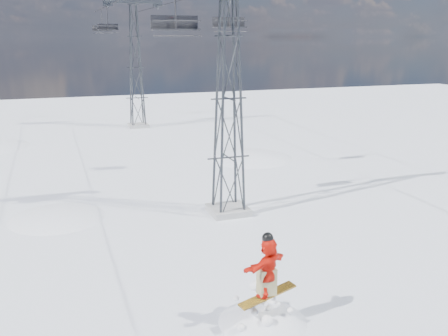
% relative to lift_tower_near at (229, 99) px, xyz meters
% --- Properties ---
extents(ground, '(120.00, 120.00, 0.00)m').
position_rel_lift_tower_near_xyz_m(ground, '(-0.80, -8.00, -5.47)').
color(ground, white).
rests_on(ground, ground).
extents(snow_terrain, '(39.00, 37.00, 22.00)m').
position_rel_lift_tower_near_xyz_m(snow_terrain, '(-5.57, 13.24, -15.06)').
color(snow_terrain, white).
rests_on(snow_terrain, ground).
extents(lift_tower_near, '(5.20, 1.80, 11.43)m').
position_rel_lift_tower_near_xyz_m(lift_tower_near, '(0.00, 0.00, 0.00)').
color(lift_tower_near, '#999999').
rests_on(lift_tower_near, ground).
extents(lift_tower_far, '(5.20, 1.80, 11.43)m').
position_rel_lift_tower_near_xyz_m(lift_tower_far, '(0.00, 25.00, 0.00)').
color(lift_tower_far, '#999999').
rests_on(lift_tower_far, ground).
extents(lift_chair_near, '(2.13, 0.61, 2.64)m').
position_rel_lift_tower_near_xyz_m(lift_chair_near, '(-2.20, 0.81, 3.27)').
color(lift_chair_near, black).
rests_on(lift_chair_near, ground).
extents(lift_chair_mid, '(1.92, 0.55, 2.38)m').
position_rel_lift_tower_near_xyz_m(lift_chair_mid, '(2.20, 6.00, 3.48)').
color(lift_chair_mid, black).
rests_on(lift_chair_mid, ground).
extents(lift_chair_far, '(1.85, 0.53, 2.29)m').
position_rel_lift_tower_near_xyz_m(lift_chair_far, '(-2.20, 25.80, 3.55)').
color(lift_chair_far, black).
rests_on(lift_chair_far, ground).
extents(lift_chair_extra, '(1.89, 0.54, 2.34)m').
position_rel_lift_tower_near_xyz_m(lift_chair_extra, '(-2.20, 30.47, 3.51)').
color(lift_chair_extra, black).
rests_on(lift_chair_extra, ground).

